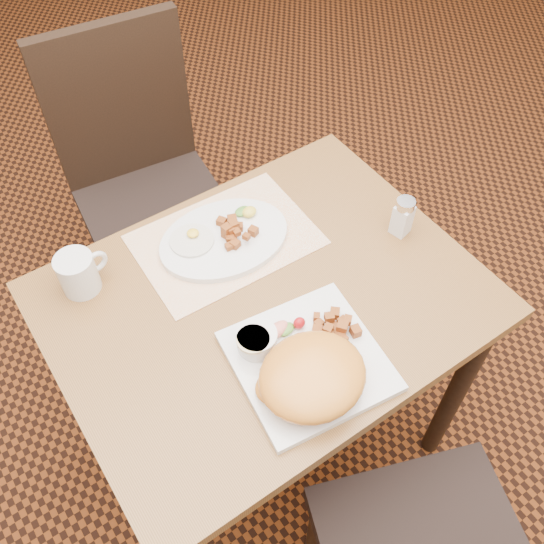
% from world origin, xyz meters
% --- Properties ---
extents(ground, '(8.00, 8.00, 0.00)m').
position_xyz_m(ground, '(0.00, 0.00, 0.00)').
color(ground, black).
rests_on(ground, ground).
extents(table, '(0.90, 0.70, 0.75)m').
position_xyz_m(table, '(0.00, 0.00, 0.64)').
color(table, brown).
rests_on(table, ground).
extents(chair_far, '(0.47, 0.48, 0.97)m').
position_xyz_m(chair_far, '(0.03, 0.73, 0.54)').
color(chair_far, black).
rests_on(chair_far, ground).
extents(placemat, '(0.41, 0.29, 0.00)m').
position_xyz_m(placemat, '(0.01, 0.19, 0.75)').
color(placemat, white).
rests_on(placemat, table).
extents(plate_square, '(0.31, 0.31, 0.02)m').
position_xyz_m(plate_square, '(-0.02, -0.18, 0.76)').
color(plate_square, silver).
rests_on(plate_square, table).
extents(plate_oval, '(0.32, 0.25, 0.02)m').
position_xyz_m(plate_oval, '(0.01, 0.18, 0.76)').
color(plate_oval, silver).
rests_on(plate_oval, placemat).
extents(hollandaise_mound, '(0.21, 0.19, 0.08)m').
position_xyz_m(hollandaise_mound, '(-0.05, -0.23, 0.80)').
color(hollandaise_mound, orange).
rests_on(hollandaise_mound, plate_square).
extents(ramekin, '(0.08, 0.08, 0.04)m').
position_xyz_m(ramekin, '(-0.09, -0.10, 0.79)').
color(ramekin, silver).
rests_on(ramekin, plate_square).
extents(garnish_sq, '(0.09, 0.04, 0.03)m').
position_xyz_m(garnish_sq, '(-0.03, -0.10, 0.78)').
color(garnish_sq, '#387223').
rests_on(garnish_sq, plate_square).
extents(fried_egg, '(0.10, 0.10, 0.02)m').
position_xyz_m(fried_egg, '(-0.06, 0.21, 0.77)').
color(fried_egg, white).
rests_on(fried_egg, plate_oval).
extents(garnish_ov, '(0.05, 0.05, 0.02)m').
position_xyz_m(garnish_ov, '(0.09, 0.21, 0.78)').
color(garnish_ov, '#387223').
rests_on(garnish_ov, plate_oval).
extents(salt_shaker, '(0.05, 0.05, 0.10)m').
position_xyz_m(salt_shaker, '(0.36, -0.02, 0.80)').
color(salt_shaker, white).
rests_on(salt_shaker, table).
extents(coffee_mug, '(0.11, 0.08, 0.09)m').
position_xyz_m(coffee_mug, '(-0.31, 0.25, 0.80)').
color(coffee_mug, silver).
rests_on(coffee_mug, table).
extents(home_fries_sq, '(0.10, 0.10, 0.04)m').
position_xyz_m(home_fries_sq, '(0.06, -0.16, 0.78)').
color(home_fries_sq, '#994B18').
rests_on(home_fries_sq, plate_square).
extents(home_fries_ov, '(0.09, 0.10, 0.03)m').
position_xyz_m(home_fries_ov, '(0.03, 0.17, 0.78)').
color(home_fries_ov, '#994B18').
rests_on(home_fries_ov, plate_oval).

